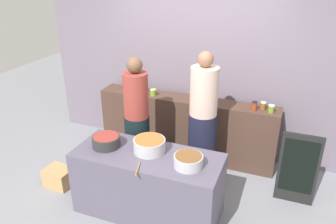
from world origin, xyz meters
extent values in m
plane|color=gray|center=(0.00, 0.00, 0.00)|extent=(12.00, 12.00, 0.00)
cube|color=slate|center=(0.00, 1.45, 1.50)|extent=(4.80, 0.12, 3.00)
cube|color=#4A3228|center=(0.00, 1.10, 0.48)|extent=(2.70, 0.36, 0.95)
cube|color=#554F61|center=(0.00, -0.30, 0.40)|extent=(1.70, 0.70, 0.80)
cylinder|color=orange|center=(-1.00, 1.12, 1.01)|extent=(0.08, 0.08, 0.12)
cylinder|color=black|center=(-1.00, 1.12, 1.08)|extent=(0.09, 0.09, 0.01)
cylinder|color=gold|center=(-0.71, 1.12, 1.00)|extent=(0.08, 0.08, 0.09)
cylinder|color=silver|center=(-0.71, 1.12, 1.05)|extent=(0.09, 0.09, 0.01)
cylinder|color=olive|center=(-0.50, 1.04, 0.99)|extent=(0.09, 0.09, 0.09)
cylinder|color=#D6C666|center=(-0.50, 1.04, 1.04)|extent=(0.09, 0.09, 0.01)
cylinder|color=orange|center=(0.10, 1.11, 1.00)|extent=(0.07, 0.07, 0.10)
cylinder|color=black|center=(0.10, 1.11, 1.05)|extent=(0.07, 0.07, 0.01)
cylinder|color=#BE391E|center=(0.27, 1.06, 1.00)|extent=(0.07, 0.07, 0.10)
cylinder|color=#D6C666|center=(0.27, 1.06, 1.06)|extent=(0.08, 0.08, 0.01)
cylinder|color=#92381A|center=(0.98, 1.03, 1.01)|extent=(0.07, 0.07, 0.11)
cylinder|color=black|center=(0.98, 1.03, 1.07)|extent=(0.07, 0.07, 0.01)
cylinder|color=brown|center=(1.09, 1.11, 1.00)|extent=(0.07, 0.07, 0.09)
cylinder|color=silver|center=(1.09, 1.11, 1.05)|extent=(0.07, 0.07, 0.01)
cylinder|color=olive|center=(1.20, 1.04, 1.00)|extent=(0.08, 0.08, 0.09)
cylinder|color=silver|center=(1.20, 1.04, 1.05)|extent=(0.08, 0.08, 0.01)
cylinder|color=#2D2D2D|center=(-0.53, -0.30, 0.86)|extent=(0.33, 0.33, 0.13)
cylinder|color=maroon|center=(-0.53, -0.30, 0.93)|extent=(0.30, 0.30, 0.00)
cylinder|color=#B7B7BC|center=(-0.01, -0.22, 0.87)|extent=(0.37, 0.37, 0.15)
cylinder|color=#C3612D|center=(-0.01, -0.22, 0.95)|extent=(0.34, 0.34, 0.00)
cylinder|color=#B7B7BC|center=(0.50, -0.36, 0.86)|extent=(0.31, 0.31, 0.13)
cylinder|color=brown|center=(0.50, -0.36, 0.93)|extent=(0.29, 0.29, 0.00)
cylinder|color=#9E703D|center=(0.03, -0.60, 0.81)|extent=(0.08, 0.24, 0.02)
cylinder|color=black|center=(-0.41, 0.27, 0.48)|extent=(0.33, 0.33, 0.95)
cylinder|color=brown|center=(-0.41, 0.27, 1.25)|extent=(0.32, 0.32, 0.58)
sphere|color=brown|center=(-0.41, 0.27, 1.64)|extent=(0.20, 0.20, 0.20)
cylinder|color=#1A1C31|center=(0.41, 0.54, 0.50)|extent=(0.37, 0.37, 1.01)
cylinder|color=beige|center=(0.41, 0.54, 1.32)|extent=(0.35, 0.35, 0.62)
sphere|color=#8C6047|center=(0.41, 0.54, 1.73)|extent=(0.19, 0.19, 0.19)
cube|color=tan|center=(-1.35, -0.26, 0.12)|extent=(0.38, 0.31, 0.25)
cube|color=black|center=(1.63, 0.52, 0.48)|extent=(0.47, 0.04, 0.95)
cube|color=black|center=(1.63, 0.50, 0.52)|extent=(0.40, 0.01, 0.72)
camera|label=1|loc=(1.38, -3.21, 2.78)|focal=35.51mm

